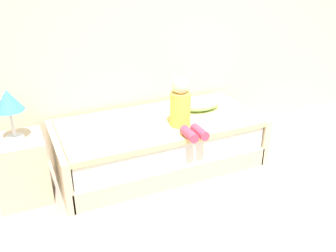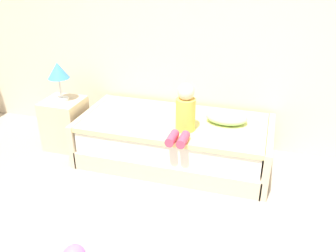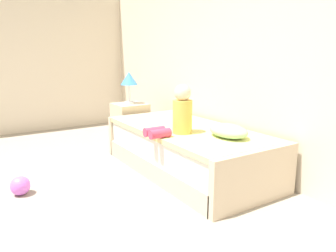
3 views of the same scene
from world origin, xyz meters
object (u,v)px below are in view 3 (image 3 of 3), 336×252
(toy_ball, at_px, (20,186))
(pillow, at_px, (228,131))
(child_figure, at_px, (178,114))
(nightstand, at_px, (130,124))
(table_lamp, at_px, (129,80))
(bed, at_px, (187,150))

(toy_ball, bearing_deg, pillow, 64.39)
(toy_ball, bearing_deg, child_figure, 72.06)
(nightstand, xyz_separation_m, table_lamp, (-0.00, 0.00, 0.64))
(bed, height_order, nightstand, nightstand)
(bed, height_order, toy_ball, bed)
(table_lamp, height_order, pillow, table_lamp)
(table_lamp, bearing_deg, pillow, 4.49)
(pillow, bearing_deg, table_lamp, -175.51)
(bed, distance_m, pillow, 0.64)
(nightstand, xyz_separation_m, pillow, (1.90, 0.15, 0.26))
(pillow, bearing_deg, bed, -169.70)
(pillow, height_order, toy_ball, pillow)
(table_lamp, bearing_deg, nightstand, 0.00)
(nightstand, height_order, child_figure, child_figure)
(pillow, bearing_deg, child_figure, -139.58)
(child_figure, relative_size, pillow, 1.16)
(child_figure, distance_m, pillow, 0.53)
(bed, xyz_separation_m, toy_ball, (-0.31, -1.69, -0.16))
(child_figure, bearing_deg, table_lamp, 173.25)
(table_lamp, xyz_separation_m, pillow, (1.90, 0.15, -0.37))
(bed, xyz_separation_m, child_figure, (0.16, -0.23, 0.46))
(nightstand, height_order, pillow, pillow)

